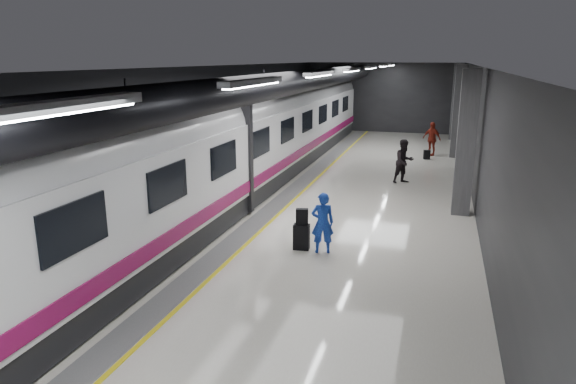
% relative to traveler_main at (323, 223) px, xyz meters
% --- Properties ---
extents(ground, '(40.00, 40.00, 0.00)m').
position_rel_traveler_main_xyz_m(ground, '(-1.10, 2.56, -0.79)').
color(ground, silver).
rests_on(ground, ground).
extents(platform_hall, '(10.02, 40.02, 4.51)m').
position_rel_traveler_main_xyz_m(platform_hall, '(-1.39, 3.51, 2.75)').
color(platform_hall, black).
rests_on(platform_hall, ground).
extents(train, '(3.05, 38.00, 4.05)m').
position_rel_traveler_main_xyz_m(train, '(-4.35, 2.56, 1.28)').
color(train, black).
rests_on(train, ground).
extents(traveler_main, '(0.66, 0.54, 1.58)m').
position_rel_traveler_main_xyz_m(traveler_main, '(0.00, 0.00, 0.00)').
color(traveler_main, blue).
rests_on(traveler_main, ground).
extents(suitcase_main, '(0.43, 0.30, 0.67)m').
position_rel_traveler_main_xyz_m(suitcase_main, '(-0.56, 0.07, -0.45)').
color(suitcase_main, black).
rests_on(suitcase_main, ground).
extents(shoulder_bag, '(0.34, 0.23, 0.42)m').
position_rel_traveler_main_xyz_m(shoulder_bag, '(-0.55, 0.07, 0.09)').
color(shoulder_bag, black).
rests_on(shoulder_bag, suitcase_main).
extents(traveler_far_a, '(1.07, 1.04, 1.73)m').
position_rel_traveler_main_xyz_m(traveler_far_a, '(1.39, 8.23, 0.08)').
color(traveler_far_a, black).
rests_on(traveler_far_a, ground).
extents(traveler_far_b, '(1.06, 0.85, 1.69)m').
position_rel_traveler_main_xyz_m(traveler_far_b, '(2.27, 14.69, 0.06)').
color(traveler_far_b, maroon).
rests_on(traveler_far_b, ground).
extents(suitcase_far, '(0.34, 0.27, 0.45)m').
position_rel_traveler_main_xyz_m(suitcase_far, '(2.11, 13.56, -0.56)').
color(suitcase_far, black).
rests_on(suitcase_far, ground).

